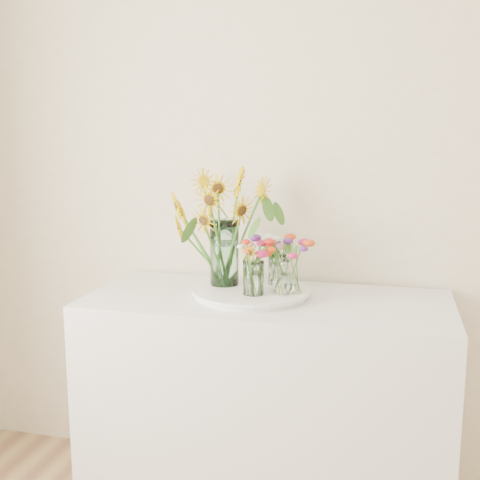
{
  "coord_description": "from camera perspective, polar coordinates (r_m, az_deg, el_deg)",
  "views": [
    {
      "loc": [
        -0.09,
        -0.27,
        1.53
      ],
      "look_at": [
        -0.64,
        1.92,
        1.12
      ],
      "focal_mm": 45.0,
      "sensor_mm": 36.0,
      "label": 1
    }
  ],
  "objects": [
    {
      "name": "counter",
      "position": [
        2.49,
        2.47,
        -15.52
      ],
      "size": [
        1.4,
        0.6,
        0.9
      ],
      "primitive_type": "cube",
      "color": "white",
      "rests_on": "ground_plane"
    },
    {
      "name": "sunflower_bouquet",
      "position": [
        2.37,
        -1.51,
        1.4
      ],
      "size": [
        0.94,
        0.94,
        0.49
      ],
      "primitive_type": null,
      "rotation": [
        0.0,
        0.0,
        -0.37
      ],
      "color": "#E1B904",
      "rests_on": "tray"
    },
    {
      "name": "wildflower_posy_c",
      "position": [
        2.41,
        3.57,
        -1.76
      ],
      "size": [
        0.18,
        0.18,
        0.22
      ],
      "primitive_type": null,
      "color": "#D64112",
      "rests_on": "tray"
    },
    {
      "name": "small_vase_a",
      "position": [
        2.25,
        1.29,
        -3.67
      ],
      "size": [
        0.1,
        0.1,
        0.13
      ],
      "primitive_type": "cylinder",
      "rotation": [
        0.0,
        0.0,
        0.26
      ],
      "color": "white",
      "rests_on": "tray"
    },
    {
      "name": "wildflower_posy_a",
      "position": [
        2.24,
        1.29,
        -2.55
      ],
      "size": [
        0.19,
        0.19,
        0.22
      ],
      "primitive_type": null,
      "color": "#D64112",
      "rests_on": "tray"
    },
    {
      "name": "tray",
      "position": [
        2.35,
        1.03,
        -5.04
      ],
      "size": [
        0.44,
        0.44,
        0.02
      ],
      "primitive_type": "cylinder",
      "color": "white",
      "rests_on": "counter"
    },
    {
      "name": "small_vase_c",
      "position": [
        2.42,
        3.56,
        -2.81
      ],
      "size": [
        0.09,
        0.09,
        0.13
      ],
      "primitive_type": "cylinder",
      "rotation": [
        0.0,
        0.0,
        -0.28
      ],
      "color": "white",
      "rests_on": "tray"
    },
    {
      "name": "wildflower_posy_b",
      "position": [
        2.27,
        4.33,
        -2.41
      ],
      "size": [
        0.23,
        0.23,
        0.22
      ],
      "primitive_type": null,
      "color": "#D64112",
      "rests_on": "tray"
    },
    {
      "name": "mason_jar",
      "position": [
        2.38,
        -1.49,
        -1.24
      ],
      "size": [
        0.15,
        0.15,
        0.27
      ],
      "primitive_type": "cylinder",
      "rotation": [
        0.0,
        0.0,
        -0.37
      ],
      "color": "#A0D0C0",
      "rests_on": "tray"
    },
    {
      "name": "small_vase_b",
      "position": [
        2.28,
        4.31,
        -3.51
      ],
      "size": [
        0.12,
        0.12,
        0.13
      ],
      "primitive_type": null,
      "rotation": [
        0.0,
        0.0,
        -0.39
      ],
      "color": "white",
      "rests_on": "tray"
    }
  ]
}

